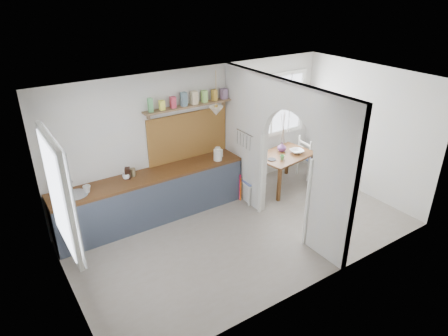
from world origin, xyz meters
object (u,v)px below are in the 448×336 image
dining_table (283,170)px  kettle (218,154)px  vase (282,147)px  chair_right (311,157)px  chair_left (252,181)px

dining_table → kettle: 1.64m
vase → kettle: bearing=177.2°
chair_right → vase: (-0.77, 0.10, 0.38)m
dining_table → vase: size_ratio=6.15×
kettle → vase: bearing=-7.6°
chair_right → dining_table: bearing=100.5°
kettle → vase: size_ratio=1.33×
chair_left → vase: vase is taller
chair_left → kettle: kettle is taller
vase → chair_right: bearing=-7.4°
chair_right → vase: 0.87m
chair_right → kettle: size_ratio=3.60×
chair_right → kettle: kettle is taller
dining_table → vase: vase is taller
chair_left → chair_right: chair_right is taller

